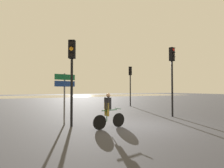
{
  "coord_description": "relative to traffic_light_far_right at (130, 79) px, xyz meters",
  "views": [
    {
      "loc": [
        -5.25,
        -7.1,
        1.8
      ],
      "look_at": [
        0.5,
        5.0,
        2.2
      ],
      "focal_mm": 28.0,
      "sensor_mm": 36.0,
      "label": 1
    }
  ],
  "objects": [
    {
      "name": "cyclist",
      "position": [
        -6.41,
        -8.57,
        -2.11
      ],
      "size": [
        1.69,
        0.49,
        1.62
      ],
      "rotation": [
        0.0,
        0.0,
        -1.41
      ],
      "color": "black",
      "rests_on": "ground"
    },
    {
      "name": "water_strip",
      "position": [
        -4.46,
        30.88,
        -2.93
      ],
      "size": [
        80.0,
        16.0,
        0.01
      ],
      "primitive_type": "cube",
      "color": "#9E937F",
      "rests_on": "ground"
    },
    {
      "name": "traffic_light_near_right",
      "position": [
        -1.17,
        -7.21,
        0.24
      ],
      "size": [
        0.36,
        0.38,
        4.57
      ],
      "rotation": [
        0.0,
        0.0,
        3.34
      ],
      "color": "black",
      "rests_on": "ground"
    },
    {
      "name": "traffic_light_near_left",
      "position": [
        -7.84,
        -7.4,
        -0.0
      ],
      "size": [
        0.39,
        0.41,
        4.2
      ],
      "rotation": [
        0.0,
        0.0,
        2.7
      ],
      "color": "black",
      "rests_on": "ground"
    },
    {
      "name": "direction_sign_post",
      "position": [
        -8.08,
        -6.9,
        -1.14
      ],
      "size": [
        1.06,
        0.35,
        2.6
      ],
      "rotation": [
        0.0,
        0.0,
        3.44
      ],
      "color": "slate",
      "rests_on": "ground"
    },
    {
      "name": "traffic_light_far_right",
      "position": [
        0.0,
        0.0,
        0.0
      ],
      "size": [
        0.41,
        0.42,
        4.2
      ],
      "rotation": [
        0.0,
        0.0,
        2.47
      ],
      "color": "black",
      "rests_on": "ground"
    },
    {
      "name": "ground_plane",
      "position": [
        -4.46,
        -8.8,
        -2.93
      ],
      "size": [
        120.0,
        120.0,
        0.0
      ],
      "primitive_type": "plane",
      "color": "#333338"
    }
  ]
}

